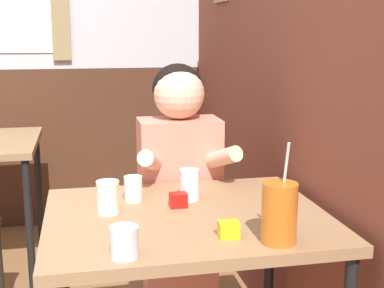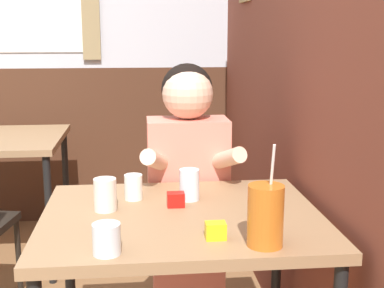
{
  "view_description": "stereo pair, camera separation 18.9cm",
  "coord_description": "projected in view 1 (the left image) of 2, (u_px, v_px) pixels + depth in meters",
  "views": [
    {
      "loc": [
        0.33,
        -1.35,
        1.35
      ],
      "look_at": [
        0.71,
        0.47,
        0.96
      ],
      "focal_mm": 50.0,
      "sensor_mm": 36.0,
      "label": 1
    },
    {
      "loc": [
        0.52,
        -1.38,
        1.35
      ],
      "look_at": [
        0.71,
        0.47,
        0.96
      ],
      "focal_mm": 50.0,
      "sensor_mm": 36.0,
      "label": 2
    }
  ],
  "objects": [
    {
      "name": "cocktail_pitcher",
      "position": [
        279.0,
        213.0,
        1.52
      ],
      "size": [
        0.1,
        0.1,
        0.3
      ],
      "color": "#C6661E",
      "rests_on": "main_table"
    },
    {
      "name": "glass_center",
      "position": [
        133.0,
        189.0,
        1.9
      ],
      "size": [
        0.07,
        0.07,
        0.09
      ],
      "color": "silver",
      "rests_on": "main_table"
    },
    {
      "name": "condiment_mustard",
      "position": [
        228.0,
        230.0,
        1.57
      ],
      "size": [
        0.06,
        0.04,
        0.05
      ],
      "color": "yellow",
      "rests_on": "main_table"
    },
    {
      "name": "person_seated",
      "position": [
        179.0,
        196.0,
        2.3
      ],
      "size": [
        0.42,
        0.41,
        1.22
      ],
      "color": "#EA7F6B",
      "rests_on": "ground_plane"
    },
    {
      "name": "main_table",
      "position": [
        187.0,
        235.0,
        1.79
      ],
      "size": [
        0.93,
        0.76,
        0.75
      ],
      "color": "#93704C",
      "rests_on": "ground_plane"
    },
    {
      "name": "brick_wall_right",
      "position": [
        257.0,
        31.0,
        2.61
      ],
      "size": [
        0.08,
        4.4,
        2.7
      ],
      "color": "brown",
      "rests_on": "ground_plane"
    },
    {
      "name": "glass_by_brick",
      "position": [
        124.0,
        242.0,
        1.43
      ],
      "size": [
        0.08,
        0.08,
        0.09
      ],
      "color": "silver",
      "rests_on": "main_table"
    },
    {
      "name": "back_wall",
      "position": [
        26.0,
        30.0,
        3.55
      ],
      "size": [
        5.33,
        0.09,
        2.7
      ],
      "color": "silver",
      "rests_on": "ground_plane"
    },
    {
      "name": "glass_near_pitcher",
      "position": [
        190.0,
        185.0,
        1.92
      ],
      "size": [
        0.07,
        0.07,
        0.11
      ],
      "color": "silver",
      "rests_on": "main_table"
    },
    {
      "name": "condiment_ketchup",
      "position": [
        178.0,
        200.0,
        1.84
      ],
      "size": [
        0.06,
        0.04,
        0.05
      ],
      "color": "#B7140F",
      "rests_on": "main_table"
    },
    {
      "name": "glass_far_side",
      "position": [
        108.0,
        197.0,
        1.77
      ],
      "size": [
        0.08,
        0.08,
        0.11
      ],
      "color": "silver",
      "rests_on": "main_table"
    }
  ]
}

